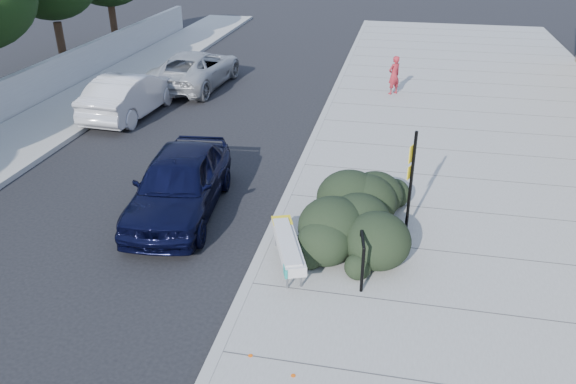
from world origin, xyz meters
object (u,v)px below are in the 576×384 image
bench (288,245)px  sign_post (411,176)px  bike_rack (362,256)px  suv_silver (196,69)px  pedestrian (394,75)px  wagon_silver (131,94)px  sedan_navy (179,183)px

bench → sign_post: 3.24m
bike_rack → suv_silver: size_ratio=0.19×
pedestrian → suv_silver: bearing=-43.6°
pedestrian → sign_post: bearing=49.4°
wagon_silver → suv_silver: wagon_silver is taller
sedan_navy → sign_post: bearing=-6.3°
sedan_navy → suv_silver: bearing=102.3°
wagon_silver → pedestrian: pedestrian is taller
wagon_silver → suv_silver: (1.06, 4.03, -0.03)m
wagon_silver → pedestrian: 10.31m
bench → suv_silver: suv_silver is taller
bench → sedan_navy: 3.75m
bike_rack → sign_post: bearing=59.7°
bench → wagon_silver: (-7.73, 8.74, 0.14)m
bench → bike_rack: size_ratio=2.07×
bench → bike_rack: bike_rack is taller
bench → suv_silver: 14.41m
wagon_silver → pedestrian: (9.44, 4.14, 0.13)m
bike_rack → sedan_navy: size_ratio=0.21×
sign_post → pedestrian: 10.97m
bike_rack → wagon_silver: wagon_silver is taller
bench → sedan_navy: bearing=127.1°
sedan_navy → suv_silver: 11.32m
bench → wagon_silver: wagon_silver is taller
bench → pedestrian: (1.71, 12.88, 0.27)m
bike_rack → wagon_silver: size_ratio=0.21×
wagon_silver → suv_silver: size_ratio=0.87×
bike_rack → suv_silver: bearing=113.1°
bench → wagon_silver: bearing=110.8°
sign_post → wagon_silver: size_ratio=0.52×
sign_post → sedan_navy: sign_post is taller
bench → wagon_silver: size_ratio=0.44×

